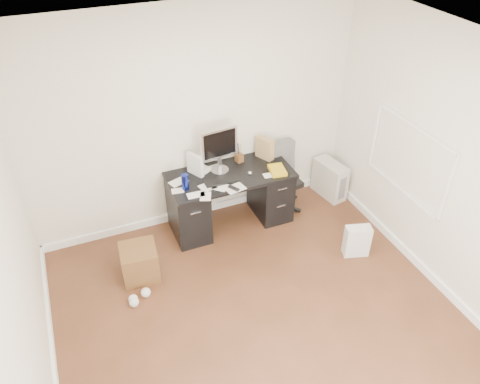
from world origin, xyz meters
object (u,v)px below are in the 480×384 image
at_px(keyboard, 222,181).
at_px(pc_tower, 330,179).
at_px(wicker_basket, 140,262).
at_px(office_chair, 283,179).
at_px(lcd_monitor, 219,150).
at_px(desk, 230,197).

bearing_deg(keyboard, pc_tower, 7.83).
xyz_separation_m(keyboard, wicker_basket, (-1.13, -0.36, -0.57)).
relative_size(office_chair, wicker_basket, 2.31).
relative_size(keyboard, pc_tower, 0.82).
height_order(lcd_monitor, keyboard, lcd_monitor).
height_order(keyboard, pc_tower, keyboard).
distance_m(keyboard, pc_tower, 1.71).
bearing_deg(lcd_monitor, pc_tower, -8.42).
bearing_deg(keyboard, desk, 41.09).
bearing_deg(desk, lcd_monitor, 131.67).
relative_size(pc_tower, wicker_basket, 1.28).
relative_size(desk, office_chair, 1.66).
bearing_deg(office_chair, lcd_monitor, 167.45).
xyz_separation_m(lcd_monitor, pc_tower, (1.57, -0.06, -0.79)).
height_order(desk, office_chair, office_chair).
height_order(lcd_monitor, wicker_basket, lcd_monitor).
bearing_deg(pc_tower, wicker_basket, -179.21).
distance_m(desk, office_chair, 0.76).
height_order(lcd_monitor, pc_tower, lcd_monitor).
bearing_deg(office_chair, pc_tower, -7.98).
height_order(desk, keyboard, keyboard).
height_order(office_chair, wicker_basket, office_chair).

